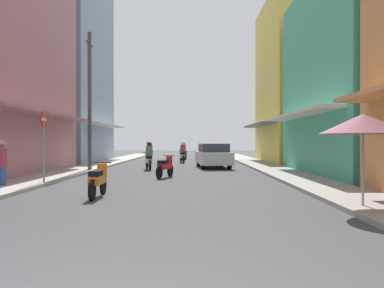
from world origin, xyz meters
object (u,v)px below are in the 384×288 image
object	(u,v)px
motorbike_red	(165,166)
motorbike_silver	(182,153)
motorbike_green	(150,151)
street_sign_no_entry	(44,137)
motorbike_white	(148,157)
vendor_umbrella	(363,124)
motorbike_black	(184,152)
parked_car	(213,155)
utility_pole	(90,101)
motorbike_orange	(98,179)
pedestrian_far	(1,161)

from	to	relation	value
motorbike_red	motorbike_silver	world-z (taller)	motorbike_silver
motorbike_silver	motorbike_green	bearing A→B (deg)	116.16
motorbike_silver	street_sign_no_entry	world-z (taller)	street_sign_no_entry
motorbike_white	motorbike_silver	distance (m)	7.24
motorbike_green	vendor_umbrella	distance (m)	27.29
motorbike_green	motorbike_red	size ratio (longest dim) A/B	1.01
motorbike_white	motorbike_silver	xyz separation A→B (m)	(1.67, 7.04, 0.00)
motorbike_black	vendor_umbrella	xyz separation A→B (m)	(4.75, -24.75, 1.26)
motorbike_red	parked_car	size ratio (longest dim) A/B	0.41
motorbike_black	street_sign_no_entry	size ratio (longest dim) A/B	0.67
vendor_umbrella	utility_pole	world-z (taller)	utility_pole
motorbike_red	street_sign_no_entry	xyz separation A→B (m)	(-4.07, -3.13, 1.21)
vendor_umbrella	street_sign_no_entry	size ratio (longest dim) A/B	0.83
street_sign_no_entry	vendor_umbrella	bearing A→B (deg)	-28.08
motorbike_red	vendor_umbrella	xyz separation A→B (m)	(5.07, -8.01, 1.46)
motorbike_black	parked_car	xyz separation A→B (m)	(2.07, -10.38, 0.04)
motorbike_orange	parked_car	world-z (taller)	parked_car
motorbike_red	utility_pole	distance (m)	6.17
motorbike_silver	vendor_umbrella	distance (m)	20.40
pedestrian_far	utility_pole	world-z (taller)	utility_pole
utility_pole	parked_car	bearing A→B (deg)	25.51
vendor_umbrella	motorbike_green	bearing A→B (deg)	106.64
motorbike_white	parked_car	size ratio (longest dim) A/B	0.42
motorbike_black	motorbike_white	distance (m)	12.09
motorbike_white	vendor_umbrella	xyz separation A→B (m)	(6.38, -12.77, 1.26)
motorbike_red	motorbike_silver	size ratio (longest dim) A/B	0.97
motorbike_green	motorbike_silver	size ratio (longest dim) A/B	0.98
motorbike_black	motorbike_orange	world-z (taller)	motorbike_black
motorbike_black	motorbike_green	bearing A→B (deg)	156.00
motorbike_green	pedestrian_far	size ratio (longest dim) A/B	1.06
motorbike_green	motorbike_silver	distance (m)	7.02
motorbike_red	street_sign_no_entry	bearing A→B (deg)	-142.47
pedestrian_far	street_sign_no_entry	bearing A→B (deg)	39.17
motorbike_black	utility_pole	bearing A→B (deg)	-108.40
motorbike_green	utility_pole	xyz separation A→B (m)	(-1.44, -14.87, 2.99)
motorbike_red	motorbike_white	size ratio (longest dim) A/B	0.99
motorbike_black	motorbike_red	bearing A→B (deg)	-91.10
utility_pole	motorbike_orange	bearing A→B (deg)	-73.40
street_sign_no_entry	motorbike_white	bearing A→B (deg)	70.65
vendor_umbrella	street_sign_no_entry	bearing A→B (deg)	151.92
motorbike_white	motorbike_red	bearing A→B (deg)	-74.70
motorbike_green	street_sign_no_entry	bearing A→B (deg)	-93.61
parked_car	vendor_umbrella	distance (m)	14.68
motorbike_white	motorbike_silver	size ratio (longest dim) A/B	0.99
parked_car	motorbike_red	bearing A→B (deg)	-110.56
motorbike_orange	parked_car	bearing A→B (deg)	72.72
utility_pole	vendor_umbrella	bearing A→B (deg)	-50.57
motorbike_green	pedestrian_far	world-z (taller)	pedestrian_far
street_sign_no_entry	utility_pole	bearing A→B (deg)	90.90
motorbike_red	motorbike_black	bearing A→B (deg)	88.90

